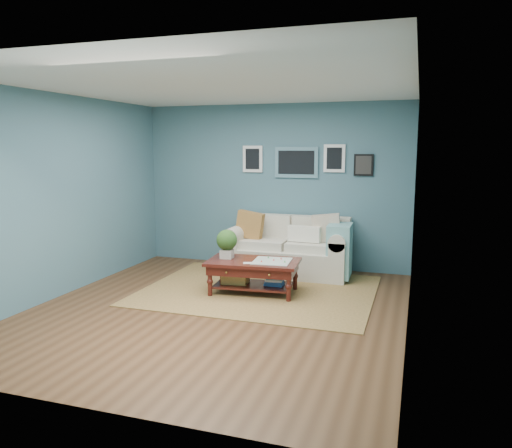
% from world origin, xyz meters
% --- Properties ---
extents(room_shell, '(5.00, 5.02, 2.70)m').
position_xyz_m(room_shell, '(0.01, 0.06, 1.36)').
color(room_shell, brown).
rests_on(room_shell, ground).
extents(area_rug, '(3.16, 2.53, 0.01)m').
position_xyz_m(area_rug, '(0.23, 0.96, 0.01)').
color(area_rug, brown).
rests_on(area_rug, ground).
extents(loveseat, '(1.96, 0.89, 1.00)m').
position_xyz_m(loveseat, '(0.47, 2.03, 0.41)').
color(loveseat, beige).
rests_on(loveseat, ground).
extents(coffee_table, '(1.30, 0.83, 0.87)m').
position_xyz_m(coffee_table, '(0.13, 0.82, 0.38)').
color(coffee_table, black).
rests_on(coffee_table, ground).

